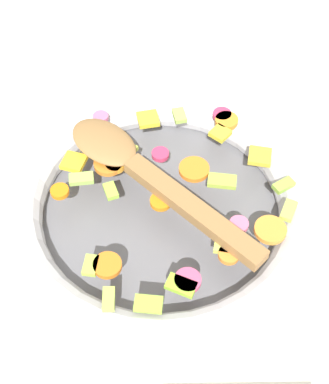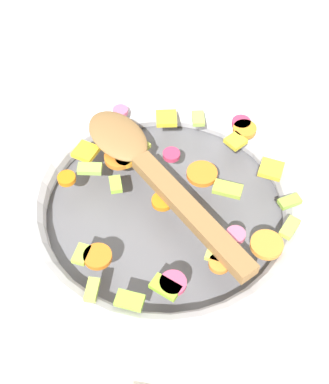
% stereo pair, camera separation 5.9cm
% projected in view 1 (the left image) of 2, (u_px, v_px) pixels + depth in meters
% --- Properties ---
extents(ground_plane, '(4.00, 4.00, 0.00)m').
position_uv_depth(ground_plane, '(165.00, 218.00, 0.63)').
color(ground_plane, silver).
extents(skillet, '(0.37, 0.37, 0.05)m').
position_uv_depth(skillet, '(165.00, 207.00, 0.61)').
color(skillet, slate).
rests_on(skillet, ground_plane).
extents(chopped_vegetables, '(0.28, 0.27, 0.01)m').
position_uv_depth(chopped_vegetables, '(177.00, 187.00, 0.59)').
color(chopped_vegetables, orange).
rests_on(chopped_vegetables, skillet).
extents(wooden_spoon, '(0.22, 0.22, 0.01)m').
position_uv_depth(wooden_spoon, '(145.00, 170.00, 0.59)').
color(wooden_spoon, olive).
rests_on(wooden_spoon, chopped_vegetables).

